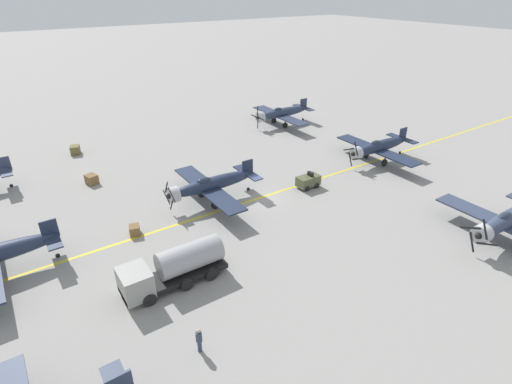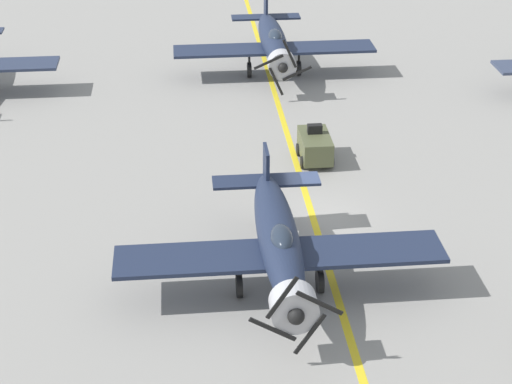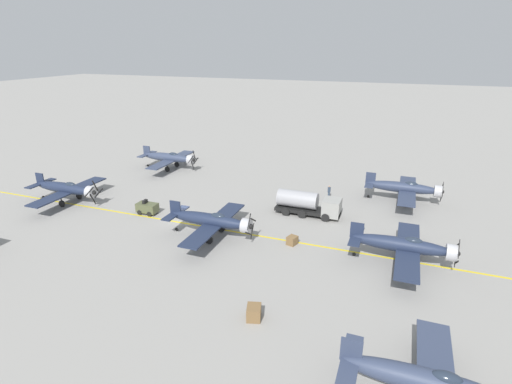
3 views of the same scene
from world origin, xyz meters
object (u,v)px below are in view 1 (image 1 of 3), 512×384
Objects in this scene: ground_crew_walking at (199,340)px; supply_crate_mid_lane at (92,179)px; airplane_near_center at (379,147)px; supply_crate_by_tanker at (75,150)px; tow_tractor at (308,181)px; fuel_tanker at (174,267)px; airplane_mid_center at (211,185)px; airplane_near_left at (507,220)px; supply_crate_outboard at (135,230)px; airplane_near_right at (281,113)px.

ground_crew_walking reaches higher than supply_crate_mid_lane.
airplane_near_center is 39.69m from supply_crate_by_tanker.
tow_tractor is 24.50m from supply_crate_mid_lane.
airplane_near_center is 4.62× the size of tow_tractor.
airplane_near_center is 31.85m from fuel_tanker.
airplane_near_center reaches higher than supply_crate_mid_lane.
airplane_near_left is at bearing -148.21° from airplane_mid_center.
airplane_mid_center is 1.50× the size of fuel_tanker.
airplane_mid_center reaches higher than supply_crate_mid_lane.
fuel_tanker reaches higher than supply_crate_mid_lane.
airplane_near_center is at bearing -66.39° from ground_crew_walking.
ground_crew_walking is at bearing 169.01° from fuel_tanker.
airplane_near_left reaches higher than ground_crew_walking.
tow_tractor is 24.30m from ground_crew_walking.
supply_crate_outboard is at bearing 44.11° from airplane_near_left.
fuel_tanker is 21.15m from supply_crate_mid_lane.
airplane_near_center is at bearing -24.39° from airplane_near_left.
supply_crate_mid_lane reaches higher than supply_crate_outboard.
ground_crew_walking is at bearing 179.17° from supply_crate_mid_lane.
ground_crew_walking is 1.67× the size of supply_crate_outboard.
airplane_near_right is at bearing -15.54° from airplane_near_left.
ground_crew_walking is 38.31m from supply_crate_by_tanker.
ground_crew_walking is at bearing 139.78° from airplane_mid_center.
airplane_mid_center is 11.06m from tow_tractor.
airplane_near_center is at bearing -76.63° from fuel_tanker.
airplane_near_right reaches higher than ground_crew_walking.
airplane_near_left is 32.93m from supply_crate_outboard.
tow_tractor reaches higher than supply_crate_mid_lane.
supply_crate_by_tanker is at bearing -2.47° from supply_crate_mid_lane.
tow_tractor reaches higher than supply_crate_outboard.
fuel_tanker is at bearing -10.99° from ground_crew_walking.
airplane_near_left is 11.11× the size of supply_crate_outboard.
airplane_near_left reaches higher than supply_crate_by_tanker.
airplane_near_center reaches higher than airplane_mid_center.
airplane_mid_center is 23.57m from supply_crate_by_tanker.
fuel_tanker is 6.18× the size of supply_crate_mid_lane.
airplane_near_center is 35.26m from ground_crew_walking.
airplane_near_right is 11.11× the size of supply_crate_outboard.
airplane_near_right is 9.27× the size of supply_crate_mid_lane.
ground_crew_walking is (-14.11, 32.29, -1.03)m from airplane_near_center.
supply_crate_mid_lane is at bearing 30.10° from airplane_near_left.
fuel_tanker is 3.08× the size of tow_tractor.
tow_tractor is 31.50m from supply_crate_by_tanker.
tow_tractor is at bearing -142.04° from supply_crate_by_tanker.
airplane_near_right is 4.62× the size of tow_tractor.
tow_tractor is at bearing -125.98° from supply_crate_mid_lane.
airplane_mid_center reaches higher than supply_crate_outboard.
supply_crate_outboard is at bearing -3.81° from ground_crew_walking.
tow_tractor reaches higher than supply_crate_by_tanker.
airplane_near_left is at bearing -98.16° from ground_crew_walking.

